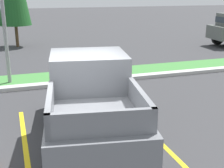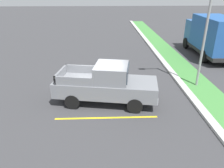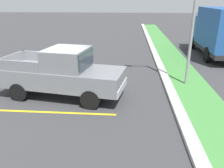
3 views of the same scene
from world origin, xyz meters
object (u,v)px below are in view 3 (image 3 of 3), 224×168
pickup_truck_main (63,73)px  cargo_truck_distant (220,31)px  street_light (192,3)px  traffic_cone (65,73)px

pickup_truck_main → cargo_truck_distant: size_ratio=0.80×
street_light → traffic_cone: bearing=-94.8°
pickup_truck_main → cargo_truck_distant: cargo_truck_distant is taller
pickup_truck_main → traffic_cone: size_ratio=9.11×
pickup_truck_main → traffic_cone: (-2.32, -0.59, -0.75)m
cargo_truck_distant → traffic_cone: bearing=-59.8°
cargo_truck_distant → traffic_cone: 11.26m
street_light → traffic_cone: size_ratio=10.83×
traffic_cone → pickup_truck_main: bearing=14.3°
pickup_truck_main → street_light: (-1.82, 5.40, 2.75)m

